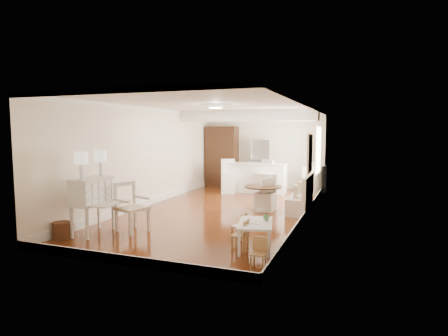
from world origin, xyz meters
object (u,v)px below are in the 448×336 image
Objects in this scene: pantry_cabinet at (222,156)px; bar_stool_left at (228,176)px; kids_chair_b at (239,226)px; breakfast_counter at (257,178)px; wicker_basket at (61,230)px; dining_table at (263,198)px; slip_chair_far at (264,193)px; sideboard at (314,180)px; kids_table at (255,236)px; kids_chair_a at (240,235)px; kids_chair_c at (258,253)px; fridge at (269,164)px; slip_chair_near at (266,193)px; secretary_bureau at (93,206)px; gustavian_armchair at (132,207)px; bar_stool_right at (264,178)px.

bar_stool_left is at bearing -62.20° from pantry_cabinet.
kids_chair_b is 0.23× the size of pantry_cabinet.
breakfast_counter is 1.76× the size of bar_stool_left.
wicker_basket is 5.00m from dining_table.
sideboard reaches higher than slip_chair_far.
kids_table is 7.93m from pantry_cabinet.
kids_chair_a is 0.92m from kids_chair_c.
fridge is (1.09, 1.51, 0.32)m from bar_stool_left.
kids_table reaches higher than wicker_basket.
bar_stool_left is at bearing -148.91° from kids_chair_b.
kids_table is 0.49× the size of breakfast_counter.
fridge reaches higher than bar_stool_left.
kids_table is 0.43× the size of pantry_cabinet.
fridge reaches higher than sideboard.
fridge is (-0.81, 3.82, 0.42)m from slip_chair_near.
wicker_basket is 5.17m from slip_chair_far.
sideboard is at bearing 14.23° from breakfast_counter.
breakfast_counter reaches higher than kids_chair_c.
kids_chair_a is at bearing -0.82° from secretary_bureau.
fridge is at bearing 32.72° from bar_stool_left.
wicker_basket is 5.10m from slip_chair_near.
pantry_cabinet is at bearing -155.06° from kids_chair_a.
slip_chair_near is 0.21m from slip_chair_far.
slip_chair_far reaches higher than wicker_basket.
bar_stool_right reaches higher than gustavian_armchair.
secretary_bureau is 4.54m from slip_chair_far.
bar_stool_right reaches higher than wicker_basket.
gustavian_armchair is 3.73m from slip_chair_near.
slip_chair_far is at bearing -52.86° from bar_stool_right.
sideboard is (0.89, 3.25, -0.02)m from slip_chair_near.
sideboard is (1.70, -0.57, -0.43)m from fridge.
sideboard is at bearing -158.19° from slip_chair_far.
wicker_basket is 0.60× the size of kids_chair_a.
dining_table is 0.43× the size of pantry_cabinet.
breakfast_counter is at bearing -100.78° from fridge.
kids_chair_b is 0.54× the size of slip_chair_near.
dining_table is at bearing 101.90° from kids_table.
fridge is at bearing -129.32° from slip_chair_far.
fridge is at bearing 73.26° from wicker_basket.
wicker_basket is at bearing -128.33° from dining_table.
fridge is (-1.20, 7.28, 0.61)m from kids_chair_a.
bar_stool_right is at bearing 68.86° from secretary_bureau.
gustavian_armchair is 3.08× the size of wicker_basket.
kids_chair_b is at bearing -66.69° from pantry_cabinet.
gustavian_armchair reaches higher than slip_chair_near.
bar_stool_right reaches higher than sideboard.
kids_table is at bearing -73.81° from slip_chair_near.
fridge reaches higher than kids_table.
gustavian_armchair is 0.58× the size of fridge.
wicker_basket is 3.59m from kids_chair_a.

